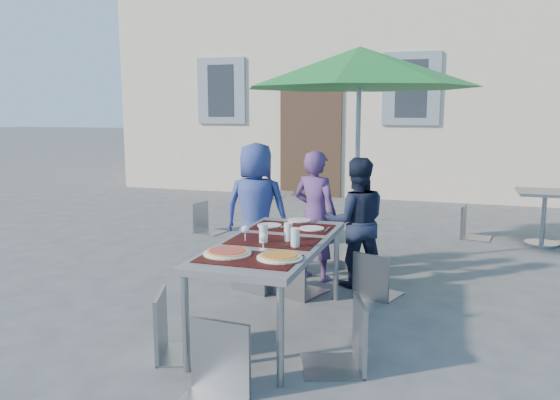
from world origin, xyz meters
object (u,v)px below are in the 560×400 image
(chair_1, at_px, (294,238))
(bg_chair_l_0, at_px, (205,199))
(child_1, at_px, (315,216))
(cafe_table_1, at_px, (544,209))
(pizza_near_left, at_px, (227,252))
(chair_4, at_px, (347,294))
(cafe_table_0, at_px, (265,210))
(bg_chair_r_0, at_px, (306,204))
(dining_table, at_px, (273,248))
(pizza_near_right, at_px, (280,256))
(child_2, at_px, (356,222))
(chair_2, at_px, (376,248))
(patio_umbrella, at_px, (360,69))
(bg_chair_l_1, at_px, (471,202))
(chair_5, at_px, (212,318))
(chair_0, at_px, (254,238))
(chair_3, at_px, (173,286))
(child_0, at_px, (256,209))

(chair_1, relative_size, bg_chair_l_0, 1.16)
(child_1, height_order, cafe_table_1, child_1)
(pizza_near_left, height_order, chair_4, chair_4)
(cafe_table_0, height_order, bg_chair_r_0, bg_chair_r_0)
(child_1, distance_m, chair_4, 2.06)
(dining_table, height_order, pizza_near_left, pizza_near_left)
(bg_chair_l_0, bearing_deg, pizza_near_right, -57.34)
(cafe_table_0, relative_size, bg_chair_r_0, 0.73)
(child_2, relative_size, bg_chair_l_0, 1.56)
(chair_2, bearing_deg, patio_umbrella, 109.69)
(chair_4, relative_size, cafe_table_0, 1.38)
(chair_1, xyz_separation_m, bg_chair_l_1, (1.69, 3.11, -0.07))
(chair_5, distance_m, bg_chair_r_0, 4.20)
(child_1, relative_size, cafe_table_0, 2.06)
(cafe_table_0, xyz_separation_m, bg_chair_l_0, (-1.03, 0.25, 0.06))
(chair_0, distance_m, bg_chair_l_0, 2.78)
(pizza_near_right, xyz_separation_m, chair_3, (-0.75, -0.19, -0.24))
(child_0, height_order, chair_2, child_0)
(pizza_near_left, relative_size, patio_umbrella, 0.13)
(chair_3, xyz_separation_m, bg_chair_l_1, (2.15, 4.65, -0.02))
(patio_umbrella, bearing_deg, bg_chair_l_1, 55.09)
(chair_0, relative_size, chair_4, 1.00)
(chair_2, bearing_deg, cafe_table_1, 56.40)
(child_0, relative_size, cafe_table_1, 1.98)
(chair_5, distance_m, cafe_table_1, 5.59)
(dining_table, relative_size, bg_chair_l_0, 2.18)
(dining_table, relative_size, bg_chair_r_0, 2.02)
(pizza_near_left, relative_size, pizza_near_right, 1.08)
(chair_0, distance_m, bg_chair_l_1, 3.74)
(bg_chair_l_0, bearing_deg, chair_1, -48.27)
(child_1, xyz_separation_m, cafe_table_1, (2.54, 2.36, -0.19))
(chair_2, bearing_deg, child_1, 150.05)
(bg_chair_l_1, bearing_deg, cafe_table_1, -10.53)
(child_1, distance_m, chair_3, 2.19)
(chair_2, height_order, bg_chair_l_0, chair_2)
(chair_0, bearing_deg, bg_chair_l_0, 125.66)
(chair_5, bearing_deg, pizza_near_right, 73.09)
(bg_chair_r_0, xyz_separation_m, cafe_table_1, (3.05, 0.82, -0.04))
(pizza_near_right, height_order, child_1, child_1)
(child_0, relative_size, chair_2, 1.70)
(child_1, distance_m, bg_chair_r_0, 1.63)
(bg_chair_l_1, bearing_deg, bg_chair_r_0, -155.25)
(chair_2, relative_size, cafe_table_0, 1.27)
(child_2, distance_m, bg_chair_r_0, 1.88)
(child_2, bearing_deg, chair_2, 108.39)
(child_1, relative_size, bg_chair_l_1, 1.58)
(chair_1, distance_m, bg_chair_l_0, 3.06)
(pizza_near_right, distance_m, bg_chair_l_0, 4.33)
(pizza_near_left, bearing_deg, bg_chair_l_0, 117.96)
(chair_0, distance_m, cafe_table_0, 2.09)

